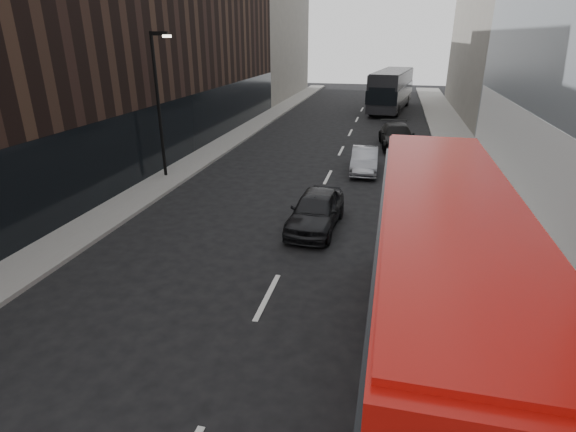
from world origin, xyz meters
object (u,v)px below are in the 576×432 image
Objects in this scene: grey_bus at (391,89)px; car_b at (364,160)px; car_a at (316,210)px; car_c at (397,136)px; red_bus at (439,286)px; street_lamp at (159,96)px.

car_b is at bearing -84.88° from grey_bus.
car_c reaches higher than car_a.
car_c is (0.72, -16.24, -1.29)m from grey_bus.
car_c is at bearing 92.03° from red_bus.
car_a is at bearing -100.89° from car_b.
red_bus reaches higher than car_b.
red_bus is 2.05× the size of car_c.
street_lamp reaches higher than red_bus.
car_c is at bearing 72.97° from car_b.
red_bus is 0.89× the size of grey_bus.
red_bus is (12.45, -12.55, -1.78)m from street_lamp.
car_a reaches higher than car_b.
car_c is (-0.77, 22.34, -1.64)m from red_bus.
car_b is (10.00, 3.48, -3.52)m from street_lamp.
street_lamp is 28.32m from grey_bus.
car_a is (-3.73, 7.78, -1.66)m from red_bus.
street_lamp is 17.77m from red_bus.
car_a is at bearing -86.60° from grey_bus.
street_lamp is 1.34× the size of car_c.
car_a is 0.82× the size of car_c.
red_bus is at bearing -80.22° from grey_bus.
red_bus is 8.79m from car_a.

